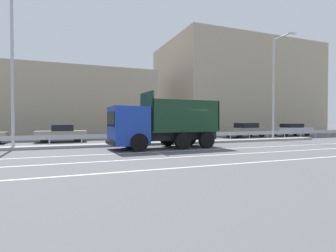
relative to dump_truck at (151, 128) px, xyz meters
name	(u,v)px	position (x,y,z in m)	size (l,w,h in m)	color
ground_plane	(183,147)	(2.34, 0.18, -1.34)	(320.00, 320.00, 0.00)	#565659
lane_strip_0	(176,151)	(0.97, -1.76, -1.33)	(51.17, 0.16, 0.01)	silver
lane_strip_1	(195,156)	(0.97, -4.20, -1.33)	(51.17, 0.16, 0.01)	silver
lane_strip_2	(225,164)	(0.97, -6.83, -1.33)	(51.17, 0.16, 0.01)	silver
median_island	(170,143)	(2.34, 2.50, -1.25)	(28.14, 1.10, 0.18)	gray
median_guardrail	(164,136)	(2.34, 3.86, -0.77)	(51.17, 0.09, 0.78)	#9EA0A5
dump_truck	(151,128)	(0.00, 0.00, 0.00)	(7.20, 2.91, 3.57)	#19389E
median_road_sign	(191,128)	(4.10, 2.50, -0.09)	(0.65, 0.16, 2.42)	white
street_lamp_0	(12,59)	(-8.03, 2.43, 4.20)	(0.71, 2.20, 10.09)	#ADADB2
street_lamp_1	(275,84)	(12.42, 2.48, 3.76)	(0.71, 2.30, 9.20)	#ADADB2
parked_car_2	(62,133)	(-5.34, 7.71, -0.61)	(3.99, 1.98, 1.43)	gray
parked_car_3	(132,132)	(0.53, 7.42, -0.55)	(4.29, 2.15, 1.56)	#B27A14
parked_car_4	(189,131)	(6.56, 7.84, -0.57)	(4.73, 2.18, 1.52)	#A3A3A8
parked_car_5	(245,130)	(13.03, 7.35, -0.57)	(4.77, 2.10, 1.52)	gray
parked_car_6	(291,130)	(19.31, 7.16, -0.60)	(4.89, 2.25, 1.43)	silver
background_building_0	(64,104)	(-5.16, 18.96, 2.56)	(20.80, 10.81, 7.78)	tan
background_building_1	(235,90)	(21.53, 21.02, 5.63)	(23.60, 15.63, 13.93)	tan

